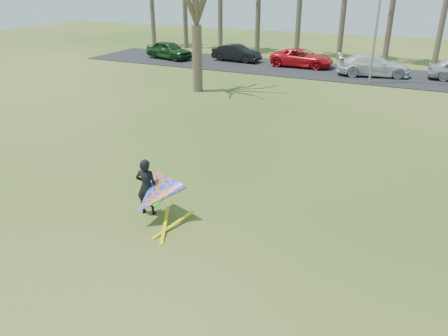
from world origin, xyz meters
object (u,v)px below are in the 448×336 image
at_px(car_2, 302,58).
at_px(streetlight, 380,18).
at_px(car_0, 169,50).
at_px(car_1, 237,53).
at_px(car_3, 373,65).
at_px(kite_flyer, 153,194).

bearing_deg(car_2, streetlight, -122.62).
relative_size(streetlight, car_2, 1.55).
height_order(car_0, car_2, car_0).
distance_m(streetlight, car_2, 8.19).
relative_size(car_1, car_2, 0.84).
xyz_separation_m(car_2, car_3, (5.87, -1.21, 0.06)).
relative_size(car_2, car_3, 0.97).
distance_m(car_0, car_3, 17.88).
bearing_deg(kite_flyer, car_1, 108.23).
relative_size(streetlight, car_3, 1.50).
distance_m(car_3, kite_flyer, 25.14).
bearing_deg(car_0, kite_flyer, -136.65).
distance_m(streetlight, kite_flyer, 22.83).
height_order(car_1, car_3, car_3).
bearing_deg(car_1, car_2, -86.26).
bearing_deg(car_0, car_2, -70.52).
bearing_deg(car_3, kite_flyer, 159.00).
bearing_deg(car_3, car_0, 77.02).
bearing_deg(car_1, car_3, -91.93).
bearing_deg(car_3, streetlight, 173.11).
relative_size(car_1, car_3, 0.82).
bearing_deg(car_3, car_2, 64.61).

